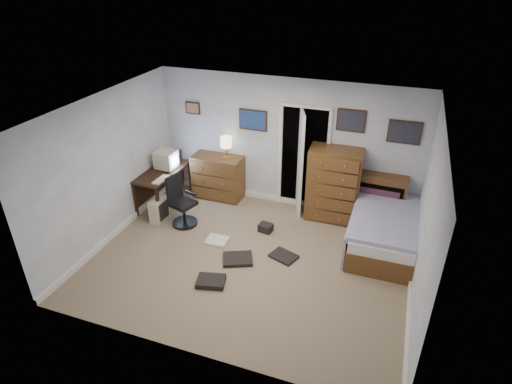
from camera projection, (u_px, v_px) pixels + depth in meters
floor at (250, 260)px, 6.97m from camera, size 5.00×4.00×0.02m
computer_desk at (159, 178)px, 8.30m from camera, size 0.64×1.29×0.73m
crt_monitor at (166, 159)px, 8.22m from camera, size 0.39×0.37×0.35m
keyboard at (161, 180)px, 7.84m from camera, size 0.16×0.40×0.02m
pc_tower at (159, 210)px, 7.92m from camera, size 0.22×0.42×0.44m
office_chair at (181, 206)px, 7.74m from camera, size 0.57×0.57×0.95m
media_stack at (181, 166)px, 9.12m from camera, size 0.17×0.17×0.82m
low_dresser at (218, 177)px, 8.61m from camera, size 1.01×0.53×0.89m
table_lamp at (226, 143)px, 8.18m from camera, size 0.23×0.23×0.43m
doorway at (307, 153)px, 8.26m from camera, size 0.96×1.12×2.05m
tall_dresser at (334, 184)px, 7.79m from camera, size 0.97×0.61×1.38m
headboard_bookcase at (375, 197)px, 7.75m from camera, size 1.07×0.31×0.96m
bed at (384, 227)px, 7.23m from camera, size 1.11×2.06×0.67m
wall_posters at (318, 122)px, 7.59m from camera, size 4.38×0.04×0.60m
floor_clutter at (239, 256)px, 6.98m from camera, size 1.65×1.93×0.15m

